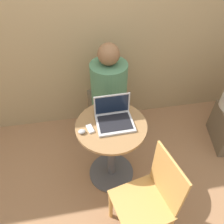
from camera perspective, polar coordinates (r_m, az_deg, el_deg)
The scene contains 8 objects.
ground_plane at distance 2.49m, azimuth -0.17°, elevation -15.50°, with size 12.00×12.00×0.00m, color #9E704C.
back_wall at distance 2.39m, azimuth -4.52°, elevation 22.78°, with size 7.00×0.05×2.60m.
round_table at distance 2.09m, azimuth -0.20°, elevation -8.58°, with size 0.62×0.62×0.76m.
laptop at distance 1.88m, azimuth 0.53°, elevation -1.46°, with size 0.32×0.27×0.22m.
cell_phone at distance 1.85m, azimuth -5.74°, elevation -4.38°, with size 0.07×0.10×0.02m.
computer_mouse at distance 1.82m, azimuth -7.90°, elevation -5.10°, with size 0.06×0.05×0.03m.
chair_empty at distance 1.84m, azimuth 9.69°, elevation -21.64°, with size 0.48×0.48×0.93m.
person_seated at distance 2.55m, azimuth -1.19°, elevation 3.45°, with size 0.44×0.62×1.22m.
Camera 1 is at (-0.22, -1.28, 2.13)m, focal length 35.00 mm.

